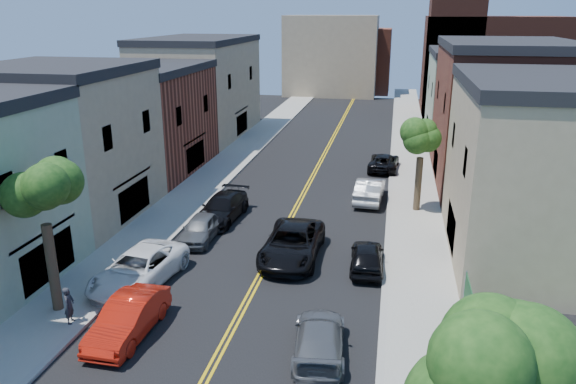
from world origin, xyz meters
The scene contains 26 objects.
sidewalk_left centered at (-7.90, 40.00, 0.07)m, with size 3.20×100.00×0.15m, color gray.
sidewalk_right centered at (7.90, 40.00, 0.07)m, with size 3.20×100.00×0.15m, color gray.
curb_left centered at (-6.15, 40.00, 0.07)m, with size 0.30×100.00×0.15m, color gray.
curb_right centered at (6.15, 40.00, 0.07)m, with size 0.30×100.00×0.15m, color gray.
bldg_left_tan_near centered at (-14.00, 25.00, 4.50)m, with size 9.00×10.00×9.00m, color #998466.
bldg_left_brick centered at (-14.00, 36.00, 4.00)m, with size 9.00×12.00×8.00m, color brown.
bldg_left_tan_far centered at (-14.00, 50.00, 4.75)m, with size 9.00×16.00×9.50m, color #998466.
bldg_right_tan centered at (14.00, 24.00, 4.50)m, with size 9.00×12.00×9.00m, color #998466.
bldg_right_brick centered at (14.00, 38.00, 5.00)m, with size 9.00×14.00×10.00m, color brown.
bldg_right_palegrn centered at (14.00, 52.00, 4.25)m, with size 9.00×12.00×8.50m, color gray.
church centered at (16.33, 67.07, 7.24)m, with size 16.20×14.20×22.60m.
backdrop_left centered at (-4.00, 82.00, 6.00)m, with size 14.00×8.00×12.00m, color #998466.
backdrop_center centered at (0.00, 86.00, 5.00)m, with size 10.00×8.00×10.00m, color brown.
tree_left_mid centered at (-7.88, 14.01, 6.58)m, with size 5.20×5.20×9.29m.
tree_right_corner centered at (7.93, 4.01, 7.31)m, with size 5.80×5.80×10.35m.
tree_right_far centered at (7.92, 30.01, 5.76)m, with size 4.40×4.40×8.03m.
red_sedan centered at (-3.96, 12.85, 0.78)m, with size 1.66×4.76×1.57m, color red.
white_pickup centered at (-5.50, 17.05, 0.82)m, with size 2.73×5.93×1.65m, color white.
grey_car_left centered at (-4.43, 22.77, 0.73)m, with size 1.71×4.26×1.45m, color #4F5356.
black_car_left centered at (-4.19, 26.13, 0.78)m, with size 2.20×5.40×1.57m, color black.
grey_car_right centered at (3.80, 12.99, 0.69)m, with size 1.94×4.76×1.38m, color #525559.
black_car_right centered at (5.18, 20.79, 0.71)m, with size 1.67×4.15×1.42m, color black.
silver_car_right centered at (4.76, 31.53, 0.82)m, with size 1.74×4.98×1.64m, color #9C9FA3.
dark_car_right_far centered at (5.50, 39.70, 0.69)m, with size 2.29×4.97×1.38m, color black.
black_suv_lane centered at (1.20, 21.34, 0.86)m, with size 2.87×6.21×1.73m, color black.
pedestrian_left centered at (-6.70, 13.07, 0.96)m, with size 0.59×0.39×1.62m, color #26272D.
Camera 1 is at (6.07, -5.02, 12.56)m, focal length 34.29 mm.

